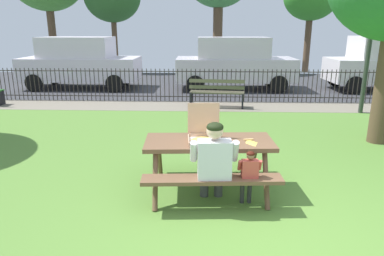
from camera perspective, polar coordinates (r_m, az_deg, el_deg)
ground at (r=5.76m, az=9.22°, el=-7.94°), size 28.00×11.81×0.02m
cobblestone_walkway at (r=10.71m, az=6.10°, el=3.47°), size 28.00×1.40×0.01m
street_asphalt at (r=14.93m, az=5.10°, el=7.05°), size 28.00×7.20×0.01m
picnic_table_foreground at (r=5.04m, az=2.75°, el=-3.85°), size 1.89×1.59×0.79m
pizza_box_open at (r=4.95m, az=1.98°, el=-0.96°), size 0.49×0.51×0.51m
pizza_slice_on_table at (r=4.96m, az=9.48°, el=-2.22°), size 0.18×0.28×0.02m
adult_at_table at (r=4.55m, az=3.53°, el=-5.28°), size 0.62×0.61×1.19m
child_at_table at (r=4.64m, az=9.14°, el=-7.15°), size 0.31×0.30×0.81m
iron_fence_streetside at (r=11.30m, az=5.96°, el=6.88°), size 22.51×0.03×1.04m
park_bench_center at (r=10.47m, az=4.03°, el=5.58°), size 1.63×0.61×0.85m
lamp_post_walkway at (r=10.70m, az=27.38°, el=17.07°), size 0.28×0.28×4.70m
parked_car_far_left at (r=14.44m, az=-17.60°, el=10.12°), size 4.41×1.93×1.94m
parked_car_left at (r=13.63m, az=6.84°, el=10.43°), size 4.44×2.00×1.94m
parked_car_center at (r=15.07m, az=28.43°, el=9.20°), size 3.98×1.98×1.98m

